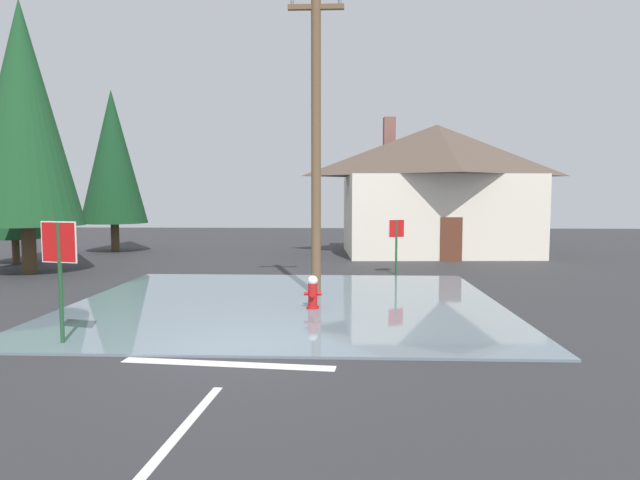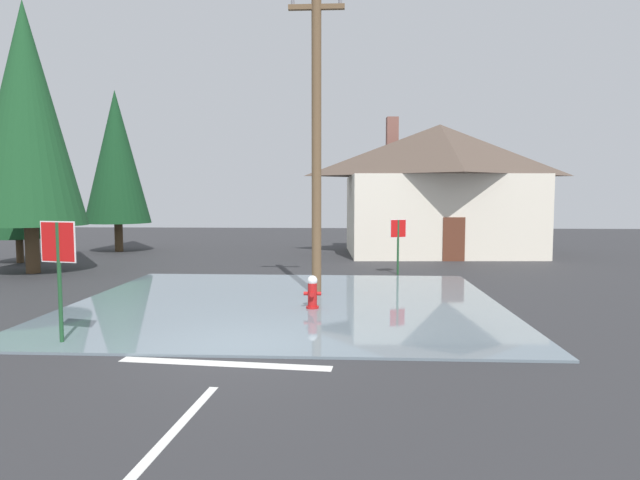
# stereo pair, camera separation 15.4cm
# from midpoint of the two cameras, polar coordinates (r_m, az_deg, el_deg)

# --- Properties ---
(ground_plane) EXTENTS (80.00, 80.00, 0.10)m
(ground_plane) POSITION_cam_midpoint_polar(r_m,az_deg,el_deg) (10.86, -9.02, -11.37)
(ground_plane) COLOR #2D2D30
(flood_puddle) EXTENTS (11.49, 10.11, 0.05)m
(flood_puddle) POSITION_cam_midpoint_polar(r_m,az_deg,el_deg) (14.92, -3.79, -6.62)
(flood_puddle) COLOR slate
(flood_puddle) RESTS_ON ground
(lane_stop_bar) EXTENTS (3.84, 0.66, 0.01)m
(lane_stop_bar) POSITION_cam_midpoint_polar(r_m,az_deg,el_deg) (9.82, -10.26, -12.79)
(lane_stop_bar) COLOR silver
(lane_stop_bar) RESTS_ON ground
(lane_center_stripe) EXTENTS (0.43, 3.99, 0.01)m
(lane_center_stripe) POSITION_cam_midpoint_polar(r_m,az_deg,el_deg) (7.00, -16.55, -20.29)
(lane_center_stripe) COLOR silver
(lane_center_stripe) RESTS_ON ground
(stop_sign_near) EXTENTS (0.79, 0.20, 2.45)m
(stop_sign_near) POSITION_cam_midpoint_polar(r_m,az_deg,el_deg) (11.70, -26.20, -1.56)
(stop_sign_near) COLOR #1E4C28
(stop_sign_near) RESTS_ON ground
(fire_hydrant) EXTENTS (0.45, 0.39, 0.91)m
(fire_hydrant) POSITION_cam_midpoint_polar(r_m,az_deg,el_deg) (13.94, -1.09, -5.65)
(fire_hydrant) COLOR red
(fire_hydrant) RESTS_ON ground
(utility_pole) EXTENTS (1.60, 0.28, 8.88)m
(utility_pole) POSITION_cam_midpoint_polar(r_m,az_deg,el_deg) (15.80, -0.71, 10.75)
(utility_pole) COLOR brown
(utility_pole) RESTS_ON ground
(stop_sign_far) EXTENTS (0.62, 0.33, 2.08)m
(stop_sign_far) POSITION_cam_midpoint_polar(r_m,az_deg,el_deg) (20.36, 7.87, 0.47)
(stop_sign_far) COLOR #1E4C28
(stop_sign_far) RESTS_ON ground
(house) EXTENTS (10.12, 7.40, 7.08)m
(house) POSITION_cam_midpoint_polar(r_m,az_deg,el_deg) (28.17, 12.01, 5.48)
(house) COLOR silver
(house) RESTS_ON ground
(pine_tree_tall_left) EXTENTS (3.41, 3.41, 8.51)m
(pine_tree_tall_left) POSITION_cam_midpoint_polar(r_m,az_deg,el_deg) (30.69, -21.22, 8.19)
(pine_tree_tall_left) COLOR #4C3823
(pine_tree_tall_left) RESTS_ON ground
(pine_tree_mid_left) EXTENTS (2.43, 2.43, 6.08)m
(pine_tree_mid_left) POSITION_cam_midpoint_polar(r_m,az_deg,el_deg) (27.25, -29.89, 5.36)
(pine_tree_mid_left) COLOR #4C3823
(pine_tree_mid_left) RESTS_ON ground
(pine_tree_short_left) EXTENTS (4.09, 4.09, 10.23)m
(pine_tree_short_left) POSITION_cam_midpoint_polar(r_m,az_deg,el_deg) (23.49, -29.07, 11.60)
(pine_tree_short_left) COLOR #4C3823
(pine_tree_short_left) RESTS_ON ground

